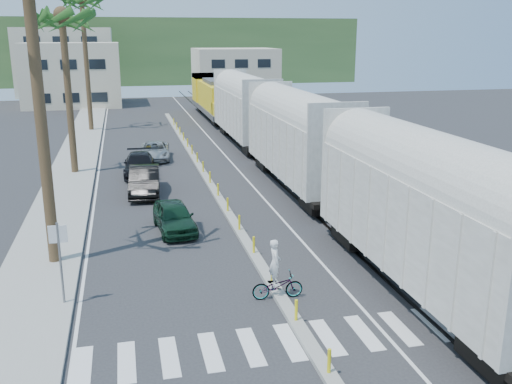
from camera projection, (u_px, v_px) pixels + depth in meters
The scene contains 16 objects.
ground at pixel (287, 310), 19.12m from camera, with size 140.00×140.00×0.00m, color #28282B.
sidewalk at pixel (75, 163), 40.70m from camera, with size 3.00×90.00×0.15m, color gray.
rails at pixel (250, 148), 46.50m from camera, with size 1.56×100.00×0.06m.
median at pixel (203, 173), 37.83m from camera, with size 0.45×60.00×0.85m.
crosswalk at pixel (306, 340), 17.24m from camera, with size 14.00×2.20×0.01m, color silver.
lane_markings at pixel (165, 160), 42.12m from camera, with size 9.42×90.00×0.01m.
freight_train at pixel (273, 126), 39.08m from camera, with size 3.00×60.94×5.85m.
palm_trees at pixel (65, 4), 35.78m from camera, with size 3.50×37.20×13.75m.
street_sign at pixel (60, 252), 18.87m from camera, with size 0.60×0.08×3.00m.
buildings at pixel (110, 67), 83.81m from camera, with size 38.00×27.00×10.00m.
hillside at pixel (145, 51), 111.40m from camera, with size 80.00×20.00×12.00m, color #385628.
car_lead at pixel (174, 217), 26.70m from camera, with size 2.01×4.22×1.39m, color #10301E.
car_second at pixel (145, 181), 32.89m from camera, with size 2.00×4.94×1.60m, color black.
car_third at pixel (140, 165), 37.40m from camera, with size 2.22×4.99×1.42m, color black.
car_rear at pixel (155, 151), 42.22m from camera, with size 2.45×4.73×1.27m, color #A6AAAC.
cyclist at pixel (277, 280), 19.79m from camera, with size 0.80×1.84×2.19m.
Camera 1 is at (-4.98, -16.68, 8.91)m, focal length 40.00 mm.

